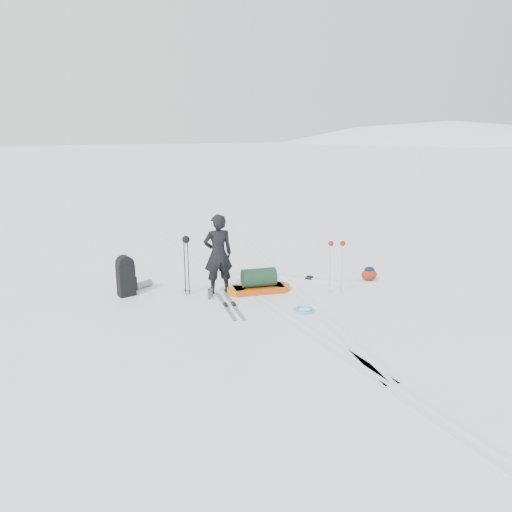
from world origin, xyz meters
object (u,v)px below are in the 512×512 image
object	(u,v)px
expedition_rucksack	(128,276)
skier	(218,254)
pulk_sled	(259,283)
ski_poles_black	(186,247)

from	to	relation	value
expedition_rucksack	skier	bearing A→B (deg)	-31.38
skier	expedition_rucksack	xyz separation A→B (m)	(-2.08, 0.70, -0.52)
pulk_sled	expedition_rucksack	distance (m)	3.19
expedition_rucksack	ski_poles_black	distance (m)	1.63
expedition_rucksack	ski_poles_black	xyz separation A→B (m)	(1.33, -0.57, 0.75)
expedition_rucksack	ski_poles_black	world-z (taller)	ski_poles_black
expedition_rucksack	ski_poles_black	bearing A→B (deg)	-35.98
pulk_sled	expedition_rucksack	world-z (taller)	expedition_rucksack
skier	expedition_rucksack	world-z (taller)	skier
pulk_sled	expedition_rucksack	size ratio (longest dim) A/B	1.64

